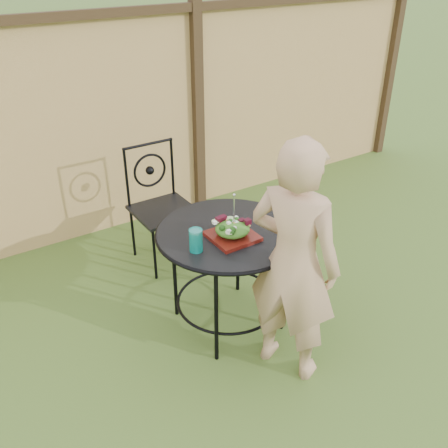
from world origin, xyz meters
name	(u,v)px	position (x,y,z in m)	size (l,w,h in m)	color
ground	(198,402)	(0.00, 0.00, 0.00)	(60.00, 60.00, 0.00)	#2A4B18
fence	(55,136)	(0.00, 2.19, 0.95)	(8.00, 0.12, 1.90)	tan
patio_table	(228,250)	(0.53, 0.49, 0.59)	(0.92, 0.92, 0.72)	black
patio_chair	(160,202)	(0.54, 1.48, 0.50)	(0.46, 0.46, 0.95)	black
diner	(294,263)	(0.62, -0.03, 0.74)	(0.54, 0.36, 1.49)	tan
salad_plate	(232,236)	(0.51, 0.41, 0.74)	(0.27, 0.27, 0.02)	#4B160A
salad	(232,229)	(0.51, 0.41, 0.79)	(0.21, 0.21, 0.08)	#235614
fork	(234,209)	(0.52, 0.41, 0.92)	(0.01, 0.01, 0.18)	silver
drinking_glass	(196,240)	(0.25, 0.41, 0.79)	(0.08, 0.08, 0.14)	#0B8277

